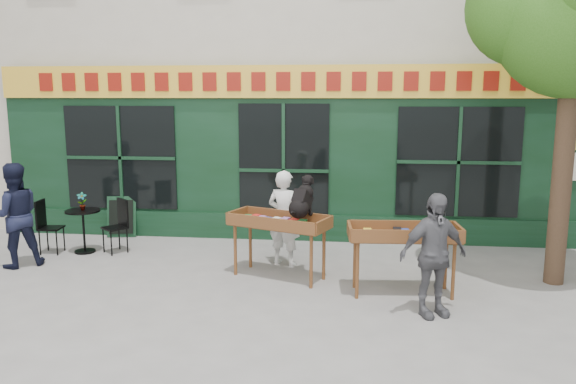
% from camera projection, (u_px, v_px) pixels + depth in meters
% --- Properties ---
extents(ground, '(80.00, 80.00, 0.00)m').
position_uv_depth(ground, '(265.00, 278.00, 8.56)').
color(ground, slate).
rests_on(ground, ground).
extents(building, '(14.00, 7.26, 10.00)m').
position_uv_depth(building, '(302.00, 2.00, 13.55)').
color(building, beige).
rests_on(building, ground).
extents(book_cart_center, '(1.62, 1.13, 0.99)m').
position_uv_depth(book_cart_center, '(279.00, 225.00, 8.48)').
color(book_cart_center, brown).
rests_on(book_cart_center, ground).
extents(dog, '(0.54, 0.68, 0.60)m').
position_uv_depth(dog, '(302.00, 196.00, 8.31)').
color(dog, black).
rests_on(dog, book_cart_center).
extents(woman, '(0.67, 0.56, 1.57)m').
position_uv_depth(woman, '(284.00, 218.00, 9.12)').
color(woman, white).
rests_on(woman, ground).
extents(book_cart_right, '(1.54, 0.73, 0.99)m').
position_uv_depth(book_cart_right, '(404.00, 237.00, 7.77)').
color(book_cart_right, brown).
rests_on(book_cart_right, ground).
extents(man_right, '(1.00, 0.73, 1.58)m').
position_uv_depth(man_right, '(433.00, 255.00, 7.00)').
color(man_right, '#515155').
rests_on(man_right, ground).
extents(bistro_table, '(0.60, 0.60, 0.76)m').
position_uv_depth(bistro_table, '(83.00, 222.00, 9.87)').
color(bistro_table, black).
rests_on(bistro_table, ground).
extents(bistro_chair_left, '(0.39, 0.39, 0.95)m').
position_uv_depth(bistro_chair_left, '(46.00, 222.00, 9.83)').
color(bistro_chair_left, black).
rests_on(bistro_chair_left, ground).
extents(bistro_chair_right, '(0.51, 0.51, 0.95)m').
position_uv_depth(bistro_chair_right, '(119.00, 221.00, 9.91)').
color(bistro_chair_right, black).
rests_on(bistro_chair_right, ground).
extents(potted_plant, '(0.20, 0.16, 0.32)m').
position_uv_depth(potted_plant, '(82.00, 201.00, 9.80)').
color(potted_plant, gray).
rests_on(potted_plant, bistro_table).
extents(man_left, '(1.05, 1.02, 1.70)m').
position_uv_depth(man_left, '(14.00, 215.00, 9.01)').
color(man_left, black).
rests_on(man_left, ground).
extents(chalkboard, '(0.58, 0.28, 0.79)m').
position_uv_depth(chalkboard, '(121.00, 217.00, 10.99)').
color(chalkboard, black).
rests_on(chalkboard, ground).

